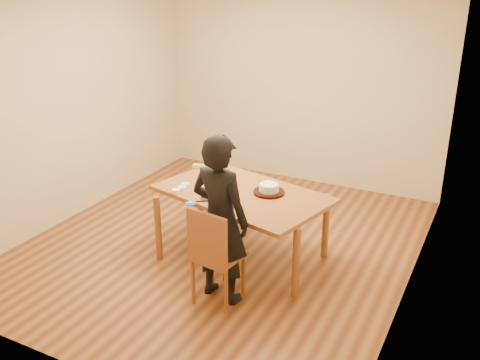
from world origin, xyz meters
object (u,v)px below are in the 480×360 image
at_px(cake_plate, 269,192).
at_px(cake, 269,188).
at_px(dining_chair, 218,256).
at_px(person, 220,220).
at_px(dining_table, 242,194).

relative_size(cake_plate, cake, 1.58).
height_order(dining_chair, cake_plate, cake_plate).
bearing_deg(person, cake_plate, -90.06).
bearing_deg(person, cake, -90.06).
xyz_separation_m(dining_table, cake_plate, (0.25, 0.10, 0.03)).
height_order(dining_table, cake, cake).
xyz_separation_m(cake_plate, cake, (0.00, 0.00, 0.04)).
height_order(dining_chair, cake, cake).
height_order(cake, person, person).
distance_m(dining_chair, cake, 0.95).
bearing_deg(person, dining_table, -71.35).
bearing_deg(cake_plate, dining_table, -159.37).
bearing_deg(cake_plate, cake, 0.00).
relative_size(dining_chair, cake, 1.97).
xyz_separation_m(dining_table, dining_chair, (0.15, -0.78, -0.28)).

